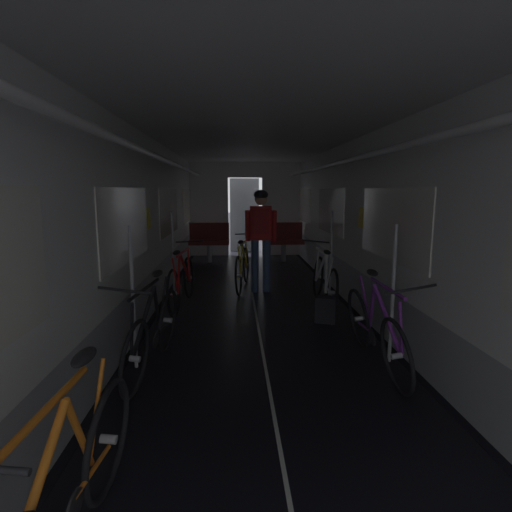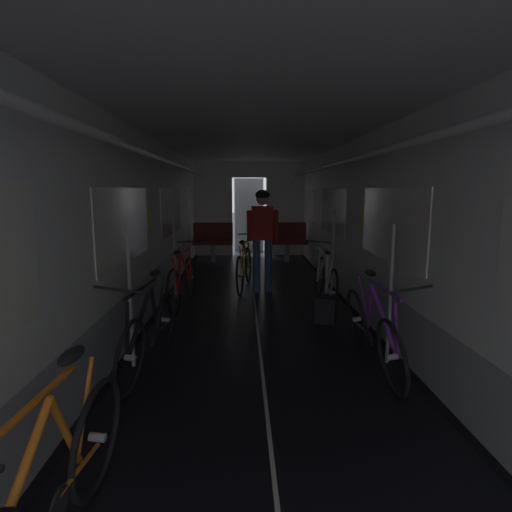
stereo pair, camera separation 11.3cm
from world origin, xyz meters
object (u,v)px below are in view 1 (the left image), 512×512
(person_cyclist_aisle, at_px, (261,230))
(bicycle_yellow_in_aisle, at_px, (243,267))
(bicycle_black, at_px, (153,332))
(bicycle_white, at_px, (324,281))
(backpack_on_floor, at_px, (326,309))
(bicycle_red, at_px, (182,282))
(bench_seat_far_right, at_px, (283,238))
(bicycle_orange, at_px, (66,498))
(bench_seat_far_left, at_px, (209,239))
(bicycle_purple, at_px, (376,330))

(person_cyclist_aisle, bearing_deg, bicycle_yellow_in_aisle, 139.21)
(bicycle_black, bearing_deg, bicycle_white, 44.68)
(backpack_on_floor, bearing_deg, bicycle_white, 79.22)
(bicycle_red, bearing_deg, bench_seat_far_right, 63.00)
(bicycle_orange, xyz_separation_m, bicycle_red, (-0.03, 4.29, 0.00))
(bicycle_red, height_order, bicycle_yellow_in_aisle, bicycle_red)
(bench_seat_far_left, relative_size, backpack_on_floor, 2.89)
(bicycle_black, bearing_deg, bench_seat_far_right, 71.86)
(bicycle_orange, bearing_deg, bicycle_red, 90.42)
(bench_seat_far_right, xyz_separation_m, bicycle_white, (0.15, -3.94, -0.19))
(bicycle_orange, height_order, backpack_on_floor, bicycle_orange)
(bench_seat_far_right, xyz_separation_m, bicycle_red, (-1.98, -3.88, -0.18))
(bench_seat_far_left, height_order, bicycle_orange, bench_seat_far_left)
(bicycle_black, distance_m, bicycle_red, 2.16)
(bicycle_white, distance_m, person_cyclist_aisle, 1.43)
(person_cyclist_aisle, bearing_deg, bicycle_purple, -73.06)
(person_cyclist_aisle, bearing_deg, bicycle_red, -146.17)
(person_cyclist_aisle, bearing_deg, backpack_on_floor, -65.46)
(bicycle_white, bearing_deg, bicycle_red, 178.48)
(bicycle_white, bearing_deg, bench_seat_far_left, 116.32)
(bench_seat_far_right, height_order, bicycle_purple, bicycle_purple)
(bench_seat_far_right, distance_m, bicycle_red, 4.36)
(bicycle_orange, relative_size, bicycle_yellow_in_aisle, 1.01)
(person_cyclist_aisle, bearing_deg, bicycle_orange, -103.19)
(person_cyclist_aisle, bearing_deg, bicycle_white, -44.58)
(bicycle_orange, bearing_deg, bicycle_black, 90.89)
(bench_seat_far_right, relative_size, bicycle_purple, 0.58)
(bicycle_white, xyz_separation_m, bicycle_orange, (-2.09, -4.23, 0.00))
(bench_seat_far_right, height_order, bicycle_orange, bench_seat_far_right)
(bicycle_black, height_order, bicycle_yellow_in_aisle, bicycle_black)
(bench_seat_far_right, height_order, person_cyclist_aisle, person_cyclist_aisle)
(bench_seat_far_left, relative_size, bicycle_red, 0.58)
(bench_seat_far_right, relative_size, person_cyclist_aisle, 0.57)
(bicycle_black, distance_m, backpack_on_floor, 2.40)
(bench_seat_far_left, bearing_deg, bicycle_yellow_in_aisle, -75.00)
(bicycle_orange, bearing_deg, bench_seat_far_right, 76.60)
(bench_seat_far_left, distance_m, bicycle_yellow_in_aisle, 2.90)
(bench_seat_far_right, distance_m, bicycle_yellow_in_aisle, 2.99)
(bicycle_red, bearing_deg, backpack_on_floor, -22.42)
(person_cyclist_aisle, bearing_deg, bicycle_black, -112.43)
(bicycle_white, height_order, backpack_on_floor, bicycle_white)
(bicycle_purple, xyz_separation_m, bicycle_orange, (-2.12, -2.08, 0.00))
(bench_seat_far_left, bearing_deg, bicycle_purple, -72.01)
(bicycle_purple, relative_size, bicycle_black, 1.00)
(bicycle_black, bearing_deg, backpack_on_floor, 34.11)
(bench_seat_far_left, bearing_deg, bicycle_orange, -91.02)
(bicycle_yellow_in_aisle, bearing_deg, bicycle_purple, -69.55)
(bicycle_black, bearing_deg, bench_seat_far_left, 88.31)
(backpack_on_floor, bearing_deg, bench_seat_far_left, 111.00)
(person_cyclist_aisle, xyz_separation_m, bicycle_yellow_in_aisle, (-0.31, 0.26, -0.69))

